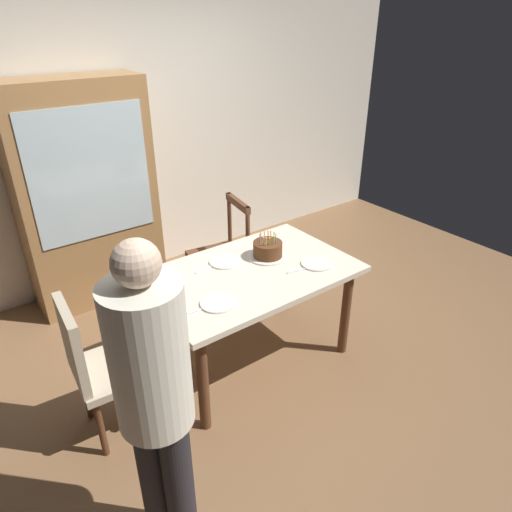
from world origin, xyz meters
TOP-DOWN VIEW (x-y plane):
  - ground at (0.00, 0.00)m, footprint 6.40×6.40m
  - back_wall at (0.00, 1.85)m, footprint 6.40×0.10m
  - dining_table at (0.00, 0.00)m, footprint 1.43×0.91m
  - birthday_cake at (0.22, 0.09)m, footprint 0.28×0.28m
  - plate_near_celebrant at (-0.39, -0.20)m, footprint 0.22×0.22m
  - plate_far_side at (-0.07, 0.20)m, footprint 0.22×0.22m
  - plate_near_guest at (0.43, -0.20)m, footprint 0.22×0.22m
  - fork_near_celebrant at (-0.55, -0.19)m, footprint 0.18×0.04m
  - fork_far_side at (-0.23, 0.20)m, footprint 0.18×0.04m
  - fork_near_guest at (0.27, -0.20)m, footprint 0.18×0.05m
  - chair_spindle_back at (0.25, 0.77)m, footprint 0.51×0.51m
  - chair_upholstered at (-1.10, -0.01)m, footprint 0.48×0.47m
  - person_celebrant at (-1.10, -0.83)m, footprint 0.32×0.32m
  - china_cabinet at (-0.56, 1.56)m, footprint 1.10×0.45m

SIDE VIEW (x-z plane):
  - ground at x=0.00m, z-range 0.00..0.00m
  - chair_spindle_back at x=0.25m, z-range -0.02..0.93m
  - chair_upholstered at x=-1.10m, z-range 0.06..1.01m
  - dining_table at x=0.00m, z-range 0.28..1.04m
  - fork_near_celebrant at x=-0.55m, z-range 0.76..0.76m
  - fork_far_side at x=-0.23m, z-range 0.76..0.76m
  - fork_near_guest at x=0.27m, z-range 0.76..0.76m
  - plate_near_celebrant at x=-0.39m, z-range 0.76..0.77m
  - plate_far_side at x=-0.07m, z-range 0.76..0.77m
  - plate_near_guest at x=0.43m, z-range 0.76..0.77m
  - birthday_cake at x=0.22m, z-range 0.72..0.91m
  - person_celebrant at x=-1.10m, z-range 0.11..1.75m
  - china_cabinet at x=-0.56m, z-range 0.00..1.90m
  - back_wall at x=0.00m, z-range 0.00..2.60m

